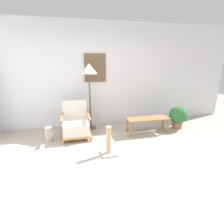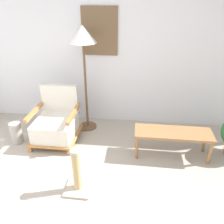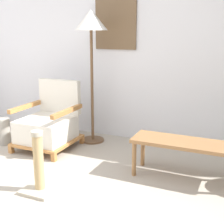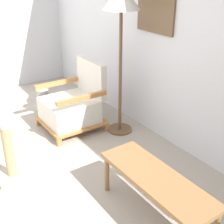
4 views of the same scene
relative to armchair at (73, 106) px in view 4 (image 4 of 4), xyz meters
The scene contains 6 objects.
wall_back 1.43m from the armchair, 53.26° to the left, with size 8.00×0.09×2.70m.
armchair is the anchor object (origin of this frame).
floor_lamp 1.29m from the armchair, 47.28° to the left, with size 0.41×0.41×1.68m.
coffee_table 1.75m from the armchair, ahead, with size 1.05×0.35×0.39m.
vase 0.63m from the armchair, 166.37° to the right, with size 0.17×0.17×0.34m, color #9E998E.
scratching_post 1.14m from the armchair, 59.24° to the right, with size 0.29×0.29×0.57m.
Camera 4 is at (2.57, -0.09, 1.86)m, focal length 50.00 mm.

